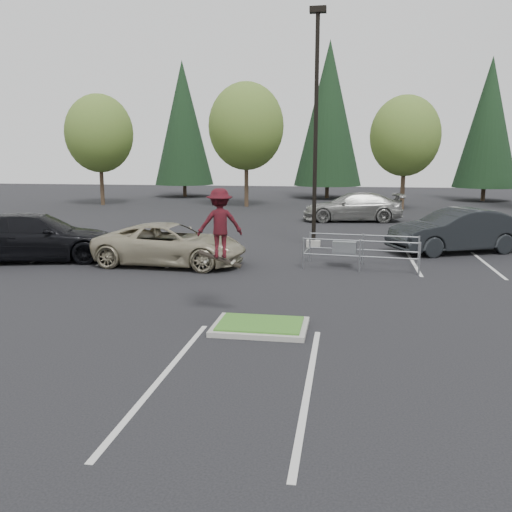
% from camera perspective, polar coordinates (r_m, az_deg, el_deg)
% --- Properties ---
extents(ground, '(120.00, 120.00, 0.00)m').
position_cam_1_polar(ground, '(12.89, 0.45, -7.71)').
color(ground, black).
rests_on(ground, ground).
extents(grass_median, '(2.20, 1.60, 0.16)m').
position_cam_1_polar(grass_median, '(12.87, 0.45, -7.38)').
color(grass_median, '#9B9A91').
rests_on(grass_median, ground).
extents(stall_lines, '(22.62, 17.60, 0.01)m').
position_cam_1_polar(stall_lines, '(18.84, -0.72, -1.81)').
color(stall_lines, beige).
rests_on(stall_lines, ground).
extents(light_pole, '(0.70, 0.60, 10.12)m').
position_cam_1_polar(light_pole, '(24.14, 6.27, 11.73)').
color(light_pole, '#9B9A91').
rests_on(light_pole, ground).
extents(decid_a, '(5.44, 5.44, 8.91)m').
position_cam_1_polar(decid_a, '(46.63, -16.15, 12.05)').
color(decid_a, '#38281C').
rests_on(decid_a, ground).
extents(decid_b, '(5.89, 5.89, 9.64)m').
position_cam_1_polar(decid_b, '(43.40, -1.04, 13.20)').
color(decid_b, '#38281C').
rests_on(decid_b, ground).
extents(decid_c, '(5.12, 5.12, 8.38)m').
position_cam_1_polar(decid_c, '(42.13, 15.40, 11.84)').
color(decid_c, '#38281C').
rests_on(decid_c, ground).
extents(conif_a, '(5.72, 5.72, 13.00)m').
position_cam_1_polar(conif_a, '(54.55, -7.67, 13.68)').
color(conif_a, '#38281C').
rests_on(conif_a, ground).
extents(conif_b, '(6.38, 6.38, 14.50)m').
position_cam_1_polar(conif_b, '(52.76, 7.67, 14.61)').
color(conif_b, '#38281C').
rests_on(conif_b, ground).
extents(conif_c, '(5.50, 5.50, 12.50)m').
position_cam_1_polar(conif_c, '(53.06, 23.28, 12.76)').
color(conif_c, '#38281C').
rests_on(conif_c, ground).
extents(cart_corral, '(4.20, 1.86, 1.16)m').
position_cam_1_polar(cart_corral, '(19.99, 9.73, 0.86)').
color(cart_corral, '#919499').
rests_on(cart_corral, ground).
extents(skateboarder, '(1.27, 0.99, 1.99)m').
position_cam_1_polar(skateboarder, '(13.56, -3.88, 3.41)').
color(skateboarder, black).
rests_on(skateboarder, ground).
extents(car_l_tan, '(5.71, 2.82, 1.56)m').
position_cam_1_polar(car_l_tan, '(20.40, -8.96, 1.23)').
color(car_l_tan, gray).
rests_on(car_l_tan, ground).
extents(car_l_black, '(6.77, 4.18, 1.83)m').
position_cam_1_polar(car_l_black, '(22.72, -22.25, 1.87)').
color(car_l_black, black).
rests_on(car_l_black, ground).
extents(car_r_charc, '(5.91, 4.06, 1.85)m').
position_cam_1_polar(car_r_charc, '(24.23, 20.35, 2.51)').
color(car_r_charc, black).
rests_on(car_r_charc, ground).
extents(car_far_silver, '(6.38, 3.29, 1.77)m').
position_cam_1_polar(car_far_silver, '(34.24, 10.20, 5.11)').
color(car_far_silver, gray).
rests_on(car_far_silver, ground).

